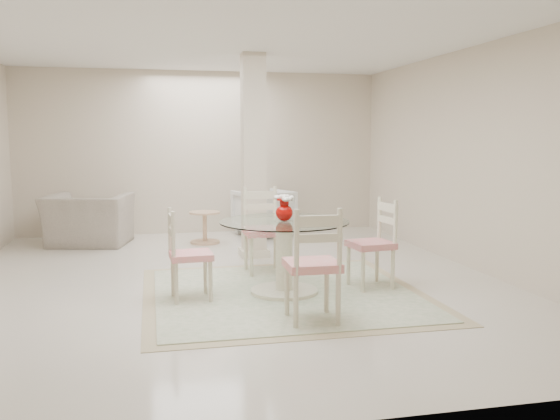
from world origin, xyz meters
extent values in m
plane|color=silver|center=(0.00, 0.00, 0.00)|extent=(7.00, 7.00, 0.00)
cube|color=beige|center=(0.00, 3.50, 1.35)|extent=(6.00, 0.02, 2.70)
cube|color=beige|center=(0.00, -3.50, 1.35)|extent=(6.00, 0.02, 2.70)
cube|color=beige|center=(3.00, 0.00, 1.35)|extent=(0.02, 7.00, 2.70)
cube|color=white|center=(0.00, 0.00, 2.70)|extent=(6.00, 7.00, 0.02)
cube|color=beige|center=(0.50, 1.30, 1.35)|extent=(0.30, 0.30, 2.70)
cube|color=tan|center=(0.47, -0.71, 0.00)|extent=(2.85, 2.85, 0.01)
cube|color=beige|center=(0.47, -0.71, 0.01)|extent=(2.61, 2.61, 0.01)
cylinder|color=#F4EDC9|center=(0.47, -0.71, 0.03)|extent=(0.69, 0.69, 0.05)
cylinder|color=#F4EDC9|center=(0.47, -0.71, 0.40)|extent=(0.17, 0.17, 0.71)
cylinder|color=#F4EDC9|center=(0.47, -0.71, 0.73)|extent=(0.28, 0.28, 0.03)
cylinder|color=white|center=(0.47, -0.71, 0.76)|extent=(1.32, 1.32, 0.01)
ellipsoid|color=#A60805|center=(0.47, -0.71, 0.85)|extent=(0.18, 0.18, 0.17)
cylinder|color=#A60805|center=(0.47, -0.71, 0.95)|extent=(0.09, 0.09, 0.05)
cylinder|color=#A60805|center=(0.47, -0.71, 0.98)|extent=(0.15, 0.15, 0.02)
ellipsoid|color=white|center=(0.47, -0.71, 1.01)|extent=(0.10, 0.10, 0.05)
ellipsoid|color=white|center=(0.52, -0.69, 0.99)|extent=(0.10, 0.10, 0.05)
ellipsoid|color=white|center=(0.42, -0.68, 1.00)|extent=(0.10, 0.10, 0.05)
ellipsoid|color=white|center=(0.48, -0.77, 0.99)|extent=(0.10, 0.10, 0.05)
cylinder|color=beige|center=(1.23, -0.53, 0.22)|extent=(0.04, 0.04, 0.44)
cylinder|color=beige|center=(1.27, -0.87, 0.22)|extent=(0.04, 0.04, 0.44)
cylinder|color=beige|center=(1.57, -0.49, 0.22)|extent=(0.04, 0.04, 0.44)
cylinder|color=beige|center=(1.61, -0.83, 0.22)|extent=(0.04, 0.04, 0.44)
cube|color=red|center=(1.42, -0.68, 0.48)|extent=(0.47, 0.47, 0.07)
cube|color=beige|center=(1.61, -0.66, 0.80)|extent=(0.09, 0.39, 0.52)
cylinder|color=beige|center=(0.25, 0.05, 0.23)|extent=(0.04, 0.04, 0.47)
cylinder|color=beige|center=(0.62, 0.06, 0.23)|extent=(0.04, 0.04, 0.47)
cylinder|color=beige|center=(0.25, 0.42, 0.23)|extent=(0.04, 0.04, 0.47)
cylinder|color=beige|center=(0.61, 0.42, 0.23)|extent=(0.04, 0.04, 0.47)
cube|color=red|center=(0.43, 0.24, 0.50)|extent=(0.46, 0.46, 0.07)
cube|color=beige|center=(0.43, 0.44, 0.85)|extent=(0.41, 0.05, 0.55)
cylinder|color=beige|center=(-0.31, -0.90, 0.21)|extent=(0.04, 0.04, 0.42)
cylinder|color=beige|center=(-0.33, -0.57, 0.21)|extent=(0.04, 0.04, 0.42)
cylinder|color=beige|center=(-0.64, -0.92, 0.21)|extent=(0.04, 0.04, 0.42)
cylinder|color=beige|center=(-0.66, -0.59, 0.21)|extent=(0.04, 0.04, 0.42)
cube|color=red|center=(-0.48, -0.74, 0.45)|extent=(0.43, 0.43, 0.06)
cube|color=beige|center=(-0.66, -0.76, 0.76)|extent=(0.06, 0.37, 0.49)
cylinder|color=beige|center=(0.69, -1.48, 0.24)|extent=(0.05, 0.05, 0.47)
cylinder|color=beige|center=(0.32, -1.47, 0.24)|extent=(0.05, 0.05, 0.47)
cylinder|color=beige|center=(0.68, -1.85, 0.24)|extent=(0.05, 0.05, 0.47)
cylinder|color=beige|center=(0.31, -1.84, 0.24)|extent=(0.05, 0.05, 0.47)
cube|color=#B51713|center=(0.50, -1.66, 0.51)|extent=(0.46, 0.46, 0.07)
cube|color=beige|center=(0.50, -1.87, 0.85)|extent=(0.41, 0.05, 0.55)
imported|color=#A19585|center=(-1.77, 2.65, 0.38)|extent=(1.37, 1.25, 0.76)
imported|color=white|center=(0.95, 2.96, 0.38)|extent=(1.04, 1.06, 0.76)
cylinder|color=tan|center=(-0.06, 2.43, 0.02)|extent=(0.45, 0.45, 0.04)
cylinder|color=tan|center=(-0.06, 2.43, 0.24)|extent=(0.07, 0.07, 0.43)
cylinder|color=tan|center=(-0.06, 2.43, 0.47)|extent=(0.47, 0.47, 0.03)
camera|label=1|loc=(-0.85, -6.52, 1.61)|focal=38.00mm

